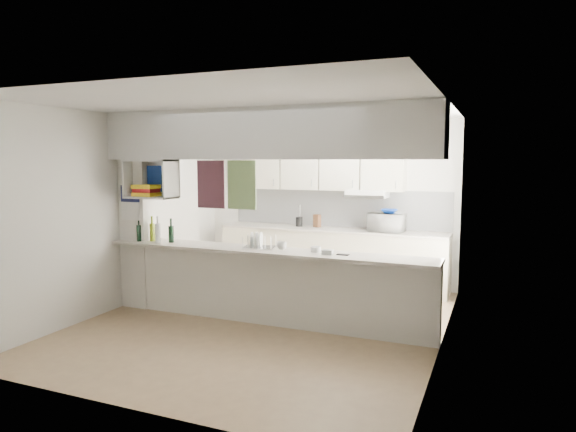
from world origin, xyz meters
The scene contains 16 objects.
floor centered at (0.00, 0.00, 0.00)m, with size 4.80×4.80×0.00m, color #9A7A59.
ceiling centered at (0.00, 0.00, 2.60)m, with size 4.80×4.80×0.00m, color white.
wall_back centered at (0.00, 2.40, 1.30)m, with size 4.20×4.20×0.00m, color silver.
wall_left centered at (-2.10, 0.00, 1.30)m, with size 4.80×4.80×0.00m, color silver.
wall_right centered at (2.10, 0.00, 1.30)m, with size 4.80×4.80×0.00m, color silver.
servery_partition centered at (-0.17, 0.00, 1.66)m, with size 4.20×0.50×2.60m.
cubby_shelf centered at (-1.57, -0.06, 1.71)m, with size 0.65×0.35×0.50m.
kitchen_run centered at (0.16, 2.14, 0.83)m, with size 3.60×0.63×2.24m.
microwave centered at (1.07, 2.07, 1.06)m, with size 0.51×0.34×0.28m, color white.
bowl centered at (1.11, 2.07, 1.23)m, with size 0.25×0.25×0.06m, color navy.
dish_rack centered at (-0.07, 0.05, 1.00)m, with size 0.43×0.36×0.20m.
cup centered at (0.25, -0.02, 0.98)m, with size 0.12×0.12×0.09m, color white.
wine_bottles centered at (-1.55, -0.05, 1.04)m, with size 0.52×0.15×0.35m.
plastic_tubs centered at (0.74, 0.03, 0.95)m, with size 0.48×0.21×0.06m.
utensil_jar centered at (-0.37, 2.15, 1.00)m, with size 0.11×0.11×0.15m, color black.
knife_block centered at (-0.07, 2.18, 1.02)m, with size 0.10×0.08×0.20m, color brown.
Camera 1 is at (2.63, -5.55, 2.00)m, focal length 32.00 mm.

